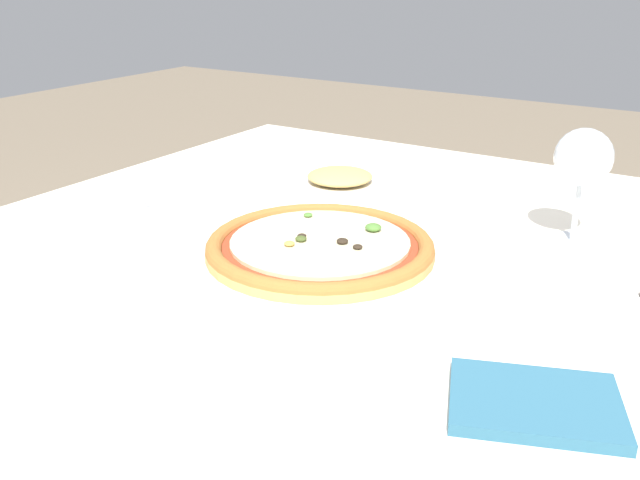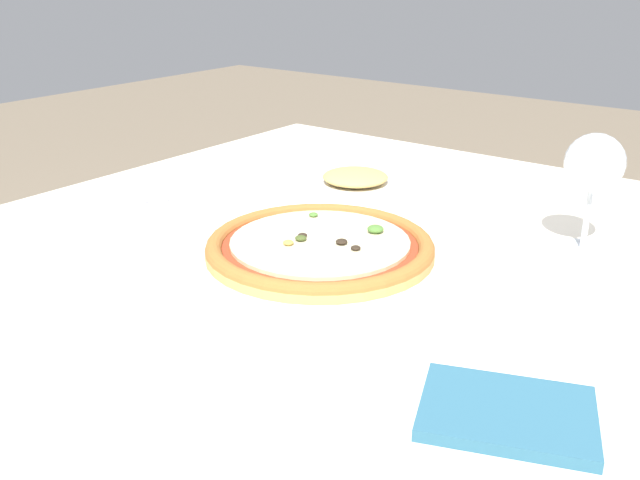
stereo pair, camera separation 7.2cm
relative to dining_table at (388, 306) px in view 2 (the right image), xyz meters
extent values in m
cube|color=brown|center=(0.00, 0.00, 0.05)|extent=(1.15, 1.05, 0.04)
cube|color=white|center=(0.00, 0.00, 0.07)|extent=(1.25, 1.15, 0.01)
cylinder|color=brown|center=(-0.51, 0.46, -0.30)|extent=(0.06, 0.06, 0.66)
cylinder|color=white|center=(-0.07, -0.07, 0.08)|extent=(0.33, 0.33, 0.01)
cylinder|color=tan|center=(-0.07, -0.07, 0.09)|extent=(0.30, 0.30, 0.01)
torus|color=#A3662D|center=(-0.07, -0.07, 0.10)|extent=(0.30, 0.30, 0.02)
cylinder|color=#BC381E|center=(-0.07, -0.07, 0.10)|extent=(0.26, 0.26, 0.00)
cylinder|color=beige|center=(-0.07, -0.07, 0.10)|extent=(0.24, 0.24, 0.00)
ellipsoid|color=#2D2319|center=(-0.04, -0.06, 0.11)|extent=(0.02, 0.02, 0.01)
ellipsoid|color=#4C7A33|center=(-0.02, 0.00, 0.11)|extent=(0.02, 0.02, 0.01)
ellipsoid|color=#425123|center=(-0.09, -0.08, 0.11)|extent=(0.02, 0.02, 0.01)
ellipsoid|color=#2D2319|center=(-0.09, -0.07, 0.11)|extent=(0.01, 0.01, 0.01)
ellipsoid|color=#4C7A33|center=(-0.13, 0.00, 0.11)|extent=(0.01, 0.01, 0.01)
ellipsoid|color=#2D2319|center=(-0.01, -0.07, 0.11)|extent=(0.01, 0.01, 0.01)
ellipsoid|color=#BC9342|center=(-0.09, -0.11, 0.11)|extent=(0.01, 0.01, 0.01)
cube|color=silver|center=(-0.43, -0.13, 0.08)|extent=(0.03, 0.11, 0.00)
cube|color=silver|center=(-0.42, -0.07, 0.08)|extent=(0.03, 0.02, 0.00)
cube|color=silver|center=(-0.43, -0.03, 0.08)|extent=(0.01, 0.05, 0.00)
cube|color=silver|center=(-0.42, -0.04, 0.08)|extent=(0.01, 0.05, 0.00)
cube|color=silver|center=(-0.42, -0.04, 0.08)|extent=(0.01, 0.05, 0.00)
cube|color=silver|center=(-0.41, -0.04, 0.08)|extent=(0.01, 0.05, 0.00)
cylinder|color=silver|center=(0.20, 0.18, 0.08)|extent=(0.07, 0.07, 0.00)
cylinder|color=silver|center=(0.20, 0.18, 0.12)|extent=(0.01, 0.01, 0.09)
sphere|color=silver|center=(0.20, 0.18, 0.20)|extent=(0.08, 0.08, 0.08)
cylinder|color=white|center=(-0.21, 0.23, 0.08)|extent=(0.20, 0.20, 0.01)
ellipsoid|color=tan|center=(-0.21, 0.23, 0.10)|extent=(0.11, 0.11, 0.02)
cube|color=#2D607A|center=(0.27, -0.25, 0.08)|extent=(0.18, 0.16, 0.01)
camera|label=1|loc=(0.40, -0.80, 0.45)|focal=40.00mm
camera|label=2|loc=(0.46, -0.76, 0.45)|focal=40.00mm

